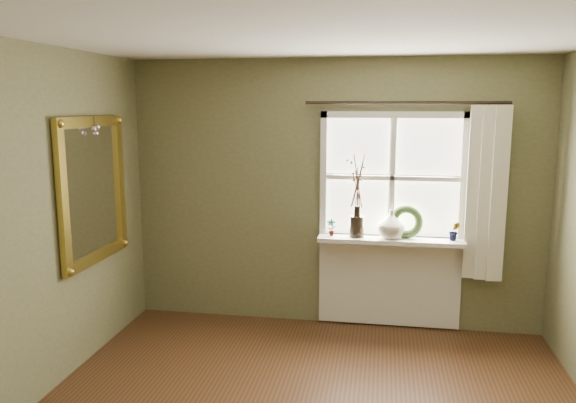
# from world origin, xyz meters

# --- Properties ---
(ceiling) EXTENTS (4.50, 4.50, 0.00)m
(ceiling) POSITION_xyz_m (0.00, 0.00, 2.60)
(ceiling) COLOR silver
(ceiling) RESTS_ON ground
(wall_back) EXTENTS (4.00, 0.10, 2.60)m
(wall_back) POSITION_xyz_m (0.00, 2.30, 1.30)
(wall_back) COLOR #686744
(wall_back) RESTS_ON ground
(window_frame) EXTENTS (1.36, 0.06, 1.24)m
(window_frame) POSITION_xyz_m (0.55, 2.23, 1.48)
(window_frame) COLOR white
(window_frame) RESTS_ON wall_back
(window_sill) EXTENTS (1.36, 0.26, 0.04)m
(window_sill) POSITION_xyz_m (0.55, 2.12, 0.90)
(window_sill) COLOR white
(window_sill) RESTS_ON wall_back
(window_apron) EXTENTS (1.36, 0.04, 0.88)m
(window_apron) POSITION_xyz_m (0.55, 2.23, 0.46)
(window_apron) COLOR white
(window_apron) RESTS_ON ground
(dark_jug) EXTENTS (0.18, 0.18, 0.20)m
(dark_jug) POSITION_xyz_m (0.23, 2.12, 1.02)
(dark_jug) COLOR black
(dark_jug) RESTS_ON window_sill
(cream_vase) EXTENTS (0.29, 0.29, 0.27)m
(cream_vase) POSITION_xyz_m (0.55, 2.12, 1.05)
(cream_vase) COLOR beige
(cream_vase) RESTS_ON window_sill
(wreath) EXTENTS (0.33, 0.18, 0.32)m
(wreath) POSITION_xyz_m (0.69, 2.16, 1.04)
(wreath) COLOR #304920
(wreath) RESTS_ON window_sill
(potted_plant_left) EXTENTS (0.09, 0.06, 0.16)m
(potted_plant_left) POSITION_xyz_m (-0.01, 2.12, 1.00)
(potted_plant_left) COLOR #304920
(potted_plant_left) RESTS_ON window_sill
(potted_plant_right) EXTENTS (0.10, 0.08, 0.18)m
(potted_plant_right) POSITION_xyz_m (1.13, 2.12, 1.01)
(potted_plant_right) COLOR #304920
(potted_plant_right) RESTS_ON window_sill
(curtain) EXTENTS (0.36, 0.12, 1.59)m
(curtain) POSITION_xyz_m (1.39, 2.13, 1.37)
(curtain) COLOR beige
(curtain) RESTS_ON wall_back
(curtain_rod) EXTENTS (1.84, 0.03, 0.03)m
(curtain_rod) POSITION_xyz_m (0.65, 2.17, 2.18)
(curtain_rod) COLOR black
(curtain_rod) RESTS_ON wall_back
(gilt_mirror) EXTENTS (0.10, 1.05, 1.25)m
(gilt_mirror) POSITION_xyz_m (-1.96, 1.25, 1.45)
(gilt_mirror) COLOR white
(gilt_mirror) RESTS_ON wall_left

